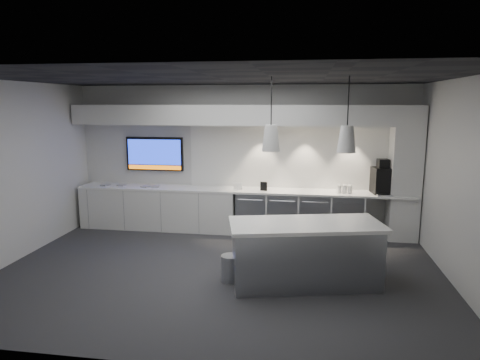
% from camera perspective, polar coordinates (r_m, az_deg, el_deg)
% --- Properties ---
extents(floor, '(7.00, 7.00, 0.00)m').
position_cam_1_polar(floor, '(6.95, -2.78, -12.09)').
color(floor, '#2F2F31').
rests_on(floor, ground).
extents(ceiling, '(7.00, 7.00, 0.00)m').
position_cam_1_polar(ceiling, '(6.44, -3.02, 13.44)').
color(ceiling, black).
rests_on(ceiling, wall_back).
extents(wall_back, '(7.00, 0.00, 7.00)m').
position_cam_1_polar(wall_back, '(8.96, 0.34, 2.95)').
color(wall_back, silver).
rests_on(wall_back, floor).
extents(wall_front, '(7.00, 0.00, 7.00)m').
position_cam_1_polar(wall_front, '(4.17, -9.89, -5.79)').
color(wall_front, silver).
rests_on(wall_front, floor).
extents(wall_left, '(0.00, 7.00, 7.00)m').
position_cam_1_polar(wall_left, '(8.00, -28.27, 0.83)').
color(wall_left, silver).
rests_on(wall_left, floor).
extents(wall_right, '(0.00, 7.00, 7.00)m').
position_cam_1_polar(wall_right, '(6.76, 27.57, -0.64)').
color(wall_right, silver).
rests_on(wall_right, floor).
extents(back_counter, '(6.80, 0.65, 0.04)m').
position_cam_1_polar(back_counter, '(8.75, 0.02, -1.35)').
color(back_counter, white).
rests_on(back_counter, left_base_cabinets).
extents(left_base_cabinets, '(3.30, 0.63, 0.86)m').
position_cam_1_polar(left_base_cabinets, '(9.27, -10.76, -3.72)').
color(left_base_cabinets, white).
rests_on(left_base_cabinets, floor).
extents(fridge_unit_a, '(0.60, 0.61, 0.85)m').
position_cam_1_polar(fridge_unit_a, '(8.82, 1.63, -4.30)').
color(fridge_unit_a, '#93969B').
rests_on(fridge_unit_a, floor).
extents(fridge_unit_b, '(0.60, 0.61, 0.85)m').
position_cam_1_polar(fridge_unit_b, '(8.76, 5.73, -4.44)').
color(fridge_unit_b, '#93969B').
rests_on(fridge_unit_b, floor).
extents(fridge_unit_c, '(0.60, 0.61, 0.85)m').
position_cam_1_polar(fridge_unit_c, '(8.75, 9.87, -4.55)').
color(fridge_unit_c, '#93969B').
rests_on(fridge_unit_c, floor).
extents(fridge_unit_d, '(0.60, 0.61, 0.85)m').
position_cam_1_polar(fridge_unit_d, '(8.79, 13.99, -4.65)').
color(fridge_unit_d, '#93969B').
rests_on(fridge_unit_d, floor).
extents(backsplash, '(4.60, 0.03, 1.30)m').
position_cam_1_polar(backsplash, '(8.84, 8.05, 3.07)').
color(backsplash, white).
rests_on(backsplash, wall_back).
extents(soffit, '(6.90, 0.60, 0.40)m').
position_cam_1_polar(soffit, '(8.60, 0.05, 8.66)').
color(soffit, white).
rests_on(soffit, wall_back).
extents(column, '(0.55, 0.55, 2.60)m').
position_cam_1_polar(column, '(8.80, 21.10, 0.81)').
color(column, white).
rests_on(column, floor).
extents(wall_tv, '(1.25, 0.07, 0.72)m').
position_cam_1_polar(wall_tv, '(9.37, -11.30, 3.44)').
color(wall_tv, black).
rests_on(wall_tv, wall_back).
extents(island, '(2.35, 1.41, 0.93)m').
position_cam_1_polar(island, '(6.42, 8.67, -9.62)').
color(island, '#93969B').
rests_on(island, floor).
extents(bin, '(0.31, 0.31, 0.40)m').
position_cam_1_polar(bin, '(6.54, -1.28, -11.66)').
color(bin, '#93969B').
rests_on(bin, floor).
extents(coffee_machine, '(0.42, 0.58, 0.67)m').
position_cam_1_polar(coffee_machine, '(8.74, 18.44, 0.08)').
color(coffee_machine, black).
rests_on(coffee_machine, back_counter).
extents(sign_black, '(0.14, 0.05, 0.18)m').
position_cam_1_polar(sign_black, '(8.58, 3.18, -0.84)').
color(sign_black, black).
rests_on(sign_black, back_counter).
extents(sign_white, '(0.18, 0.03, 0.14)m').
position_cam_1_polar(sign_white, '(8.69, -0.28, -0.83)').
color(sign_white, white).
rests_on(sign_white, back_counter).
extents(cup_cluster, '(0.29, 0.18, 0.16)m').
position_cam_1_polar(cup_cluster, '(8.63, 13.77, -1.15)').
color(cup_cluster, white).
rests_on(cup_cluster, back_counter).
extents(tray_a, '(0.20, 0.20, 0.02)m').
position_cam_1_polar(tray_a, '(9.57, -17.52, -0.63)').
color(tray_a, '#969696').
rests_on(tray_a, back_counter).
extents(tray_b, '(0.16, 0.16, 0.02)m').
position_cam_1_polar(tray_b, '(9.44, -15.52, -0.66)').
color(tray_b, '#969696').
rests_on(tray_b, back_counter).
extents(tray_c, '(0.20, 0.20, 0.02)m').
position_cam_1_polar(tray_c, '(9.16, -12.47, -0.85)').
color(tray_c, '#969696').
rests_on(tray_c, back_counter).
extents(tray_d, '(0.19, 0.19, 0.02)m').
position_cam_1_polar(tray_d, '(9.13, -11.20, -0.85)').
color(tray_d, '#969696').
rests_on(tray_d, back_counter).
extents(pendant_left, '(0.26, 0.26, 1.07)m').
position_cam_1_polar(pendant_left, '(6.08, 4.14, 5.64)').
color(pendant_left, white).
rests_on(pendant_left, ceiling).
extents(pendant_right, '(0.26, 0.26, 1.07)m').
position_cam_1_polar(pendant_right, '(6.09, 14.05, 5.36)').
color(pendant_right, white).
rests_on(pendant_right, ceiling).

